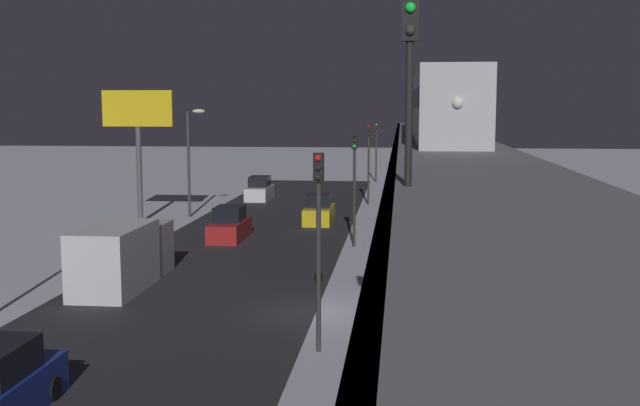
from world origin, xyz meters
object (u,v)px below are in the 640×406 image
(sedan_yellow, at_px, (319,211))
(commercial_billboard, at_px, (138,122))
(traffic_light_near, at_px, (319,223))
(traffic_light_distant, at_px, (376,142))
(box_truck, at_px, (123,256))
(traffic_light_far, at_px, (369,152))
(sedan_white_2, at_px, (260,190))
(subway_train, at_px, (436,105))
(traffic_light_mid, at_px, (354,172))
(sedan_red_2, at_px, (230,226))
(rail_signal, at_px, (410,59))

(sedan_yellow, bearing_deg, commercial_billboard, -175.10)
(commercial_billboard, bearing_deg, traffic_light_near, 119.33)
(traffic_light_near, bearing_deg, traffic_light_distant, -90.00)
(box_truck, distance_m, traffic_light_far, 31.24)
(traffic_light_far, relative_size, commercial_billboard, 0.72)
(traffic_light_far, bearing_deg, sedan_yellow, 74.11)
(sedan_white_2, distance_m, traffic_light_distant, 19.15)
(sedan_white_2, xyz_separation_m, traffic_light_far, (-9.30, 2.57, 3.40))
(subway_train, xyz_separation_m, traffic_light_mid, (4.70, 5.61, -3.70))
(traffic_light_near, xyz_separation_m, commercial_billboard, (14.99, -26.69, 2.63))
(commercial_billboard, bearing_deg, traffic_light_far, -143.18)
(subway_train, height_order, sedan_white_2, subway_train)
(sedan_red_2, distance_m, traffic_light_near, 22.25)
(sedan_white_2, height_order, box_truck, box_truck)
(box_truck, bearing_deg, rail_signal, 128.19)
(rail_signal, xyz_separation_m, sedan_white_2, (12.02, -47.73, -8.05))
(traffic_light_far, bearing_deg, box_truck, 72.22)
(sedan_red_2, bearing_deg, subway_train, -162.27)
(rail_signal, distance_m, box_truck, 21.14)
(sedan_white_2, distance_m, commercial_billboard, 16.09)
(traffic_light_far, bearing_deg, sedan_red_2, 66.49)
(traffic_light_mid, bearing_deg, rail_signal, 95.93)
(sedan_yellow, height_order, traffic_light_far, traffic_light_far)
(traffic_light_near, bearing_deg, sedan_white_2, -77.06)
(subway_train, xyz_separation_m, sedan_white_2, (14.00, -15.91, -7.10))
(sedan_yellow, height_order, commercial_billboard, commercial_billboard)
(sedan_yellow, relative_size, box_truck, 0.59)
(sedan_red_2, distance_m, traffic_light_mid, 8.41)
(sedan_yellow, xyz_separation_m, commercial_billboard, (12.09, 1.04, 6.03))
(traffic_light_mid, xyz_separation_m, traffic_light_distant, (0.00, -37.91, 0.00))
(sedan_yellow, height_order, traffic_light_distant, traffic_light_distant)
(sedan_yellow, bearing_deg, traffic_light_near, -84.03)
(sedan_white_2, bearing_deg, traffic_light_near, 102.94)
(traffic_light_far, bearing_deg, traffic_light_mid, 90.00)
(sedan_yellow, distance_m, traffic_light_far, 11.13)
(sedan_yellow, bearing_deg, rail_signal, -80.87)
(sedan_yellow, distance_m, box_truck, 20.54)
(sedan_yellow, distance_m, sedan_white_2, 14.27)
(sedan_yellow, distance_m, traffic_light_near, 28.08)
(subway_train, relative_size, sedan_white_2, 7.86)
(sedan_yellow, bearing_deg, sedan_white_2, 116.65)
(traffic_light_distant, bearing_deg, traffic_light_near, 90.00)
(traffic_light_mid, bearing_deg, sedan_red_2, -12.87)
(traffic_light_mid, relative_size, traffic_light_far, 1.00)
(traffic_light_near, bearing_deg, rail_signal, 110.56)
(sedan_red_2, height_order, traffic_light_mid, traffic_light_mid)
(sedan_white_2, height_order, traffic_light_distant, traffic_light_distant)
(subway_train, bearing_deg, traffic_light_distant, -81.73)
(box_truck, distance_m, commercial_billboard, 19.97)
(sedan_white_2, bearing_deg, box_truck, 89.64)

